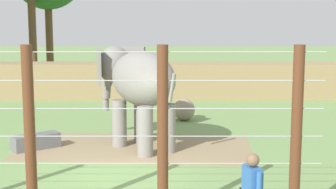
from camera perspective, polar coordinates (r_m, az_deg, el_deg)
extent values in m
plane|color=#759956|center=(12.81, -5.91, -9.08)|extent=(120.00, 120.00, 0.00)
cube|color=#937F5B|center=(15.50, -3.46, -5.92)|extent=(7.20, 4.11, 0.01)
cube|color=#997F56|center=(25.00, -2.87, 1.60)|extent=(36.00, 1.80, 1.72)
cylinder|color=gray|center=(15.54, -5.28, -3.21)|extent=(0.45, 0.45, 1.43)
cylinder|color=gray|center=(15.93, -2.82, -2.88)|extent=(0.45, 0.45, 1.43)
cylinder|color=gray|center=(14.31, -2.36, -4.19)|extent=(0.45, 0.45, 1.43)
cylinder|color=gray|center=(14.74, 0.22, -3.81)|extent=(0.45, 0.45, 1.43)
ellipsoid|color=gray|center=(14.89, -2.64, 1.81)|extent=(2.70, 3.00, 1.64)
ellipsoid|color=gray|center=(16.29, -5.79, 3.37)|extent=(1.50, 1.48, 1.18)
cube|color=gray|center=(15.91, -7.54, 3.22)|extent=(0.26, 0.92, 1.12)
cube|color=gray|center=(16.51, -3.76, 3.46)|extent=(0.85, 0.55, 1.12)
cylinder|color=gray|center=(16.71, -6.51, 2.03)|extent=(0.56, 0.60, 0.64)
cylinder|color=gray|center=(16.88, -6.68, 0.55)|extent=(0.43, 0.45, 0.60)
cylinder|color=gray|center=(17.01, -6.79, -0.82)|extent=(0.29, 0.29, 0.56)
cylinder|color=gray|center=(13.69, 0.70, 0.80)|extent=(0.26, 0.31, 0.82)
sphere|color=gray|center=(19.39, 2.03, -1.71)|extent=(0.84, 0.84, 0.84)
cylinder|color=brown|center=(9.92, -15.06, -4.39)|extent=(0.21, 0.21, 3.39)
cylinder|color=brown|center=(9.57, -0.38, -4.56)|extent=(0.21, 0.21, 3.39)
cylinder|color=brown|center=(9.87, 14.46, -4.43)|extent=(0.21, 0.21, 3.39)
cylinder|color=#B7B7BC|center=(9.81, -7.77, -7.68)|extent=(8.54, 0.02, 0.02)
cylinder|color=#B7B7BC|center=(9.67, -7.83, -4.67)|extent=(8.54, 0.02, 0.02)
cylinder|color=#B7B7BC|center=(9.57, -7.90, -1.58)|extent=(8.54, 0.02, 0.02)
cylinder|color=#B7B7BC|center=(9.49, -7.96, 1.57)|extent=(8.54, 0.02, 0.02)
cylinder|color=#B7B7BC|center=(9.44, -8.03, 4.76)|extent=(8.54, 0.02, 0.02)
cube|color=#3366B2|center=(8.63, 9.68, -9.85)|extent=(0.32, 0.41, 0.56)
sphere|color=#846047|center=(8.52, 9.75, -7.29)|extent=(0.22, 0.22, 0.22)
cylinder|color=#3366B2|center=(8.43, 10.42, -10.32)|extent=(0.11, 0.11, 0.54)
cylinder|color=#3366B2|center=(8.84, 8.97, -9.40)|extent=(0.11, 0.11, 0.54)
cube|color=slate|center=(15.74, -14.40, -5.13)|extent=(1.42, 1.24, 0.44)
cylinder|color=brown|center=(32.15, -12.95, 5.76)|extent=(0.44, 0.44, 4.87)
cylinder|color=brown|center=(30.56, -14.76, 6.51)|extent=(0.44, 0.44, 5.88)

